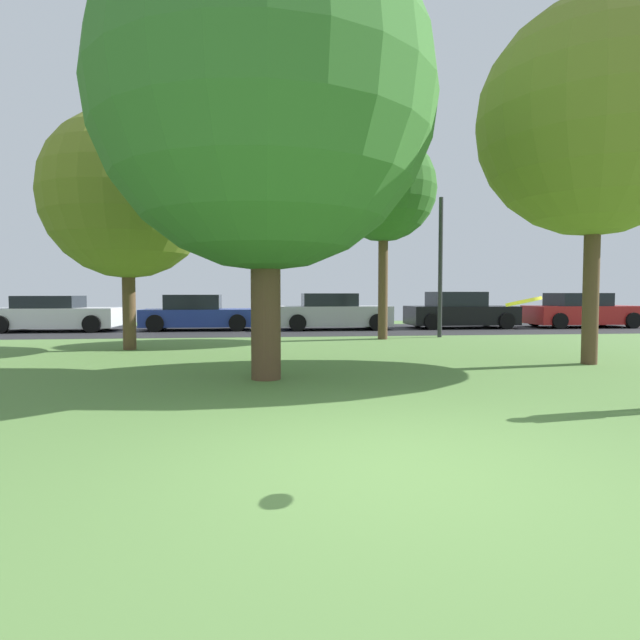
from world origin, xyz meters
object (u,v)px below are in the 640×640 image
parked_car_black (459,312)px  parked_car_red (581,312)px  maple_tree_near (127,195)px  parked_car_blue (198,314)px  frisbee_disc (524,302)px  street_lamp_post (440,268)px  parked_car_silver (333,313)px  birch_tree_lone (265,100)px  maple_tree_far (595,120)px  oak_tree_right (384,189)px  parked_car_white (55,315)px

parked_car_black → parked_car_red: parked_car_black is taller
maple_tree_near → parked_car_blue: size_ratio=1.40×
frisbee_disc → parked_car_blue: size_ratio=0.09×
frisbee_disc → street_lamp_post: (3.79, 12.57, 0.87)m
frisbee_disc → parked_car_silver: bearing=87.0°
birch_tree_lone → parked_car_blue: size_ratio=1.73×
parked_car_blue → maple_tree_near: bearing=-97.7°
parked_car_blue → maple_tree_far: bearing=-50.1°
birch_tree_lone → maple_tree_far: size_ratio=1.03×
parked_car_black → maple_tree_near: bearing=-149.1°
parked_car_blue → street_lamp_post: street_lamp_post is taller
birch_tree_lone → parked_car_silver: birch_tree_lone is taller
maple_tree_far → parked_car_black: bearing=82.1°
maple_tree_near → parked_car_red: maple_tree_near is taller
birch_tree_lone → parked_car_silver: 12.51m
oak_tree_right → parked_car_black: (4.31, 4.66, -3.93)m
frisbee_disc → street_lamp_post: size_ratio=0.08×
frisbee_disc → parked_car_black: bearing=70.0°
oak_tree_right → parked_car_blue: size_ratio=1.47×
frisbee_disc → street_lamp_post: 13.15m
street_lamp_post → birch_tree_lone: bearing=-126.7°
maple_tree_near → parked_car_white: size_ratio=1.34×
birch_tree_lone → oak_tree_right: birch_tree_lone is taller
street_lamp_post → parked_car_blue: bearing=153.0°
maple_tree_far → frisbee_disc: 8.33m
birch_tree_lone → parked_car_white: birch_tree_lone is taller
parked_car_red → street_lamp_post: bearing=-151.9°
birch_tree_lone → street_lamp_post: 9.84m
maple_tree_far → parked_car_blue: 14.62m
birch_tree_lone → parked_car_black: size_ratio=1.71×
maple_tree_far → parked_car_white: maple_tree_far is taller
maple_tree_far → parked_car_silver: size_ratio=1.66×
maple_tree_near → parked_car_silver: maple_tree_near is taller
maple_tree_far → street_lamp_post: 7.11m
parked_car_white → street_lamp_post: size_ratio=0.99×
maple_tree_near → parked_car_red: size_ratio=1.33×
oak_tree_right → street_lamp_post: size_ratio=1.39×
oak_tree_right → parked_car_black: 7.47m
frisbee_disc → parked_car_white: (-9.61, 16.69, -0.76)m
oak_tree_right → parked_car_silver: size_ratio=1.44×
birch_tree_lone → parked_car_blue: bearing=101.7°
parked_car_blue → street_lamp_post: bearing=-27.0°
birch_tree_lone → frisbee_disc: birch_tree_lone is taller
birch_tree_lone → frisbee_disc: size_ratio=19.62×
birch_tree_lone → parked_car_red: size_ratio=1.65×
maple_tree_far → oak_tree_right: (-2.83, 6.03, -0.27)m
maple_tree_near → parked_car_blue: (0.92, 6.86, -3.25)m
parked_car_black → parked_car_white: bearing=-180.0°
maple_tree_far → oak_tree_right: size_ratio=1.15×
birch_tree_lone → parked_car_silver: bearing=76.4°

